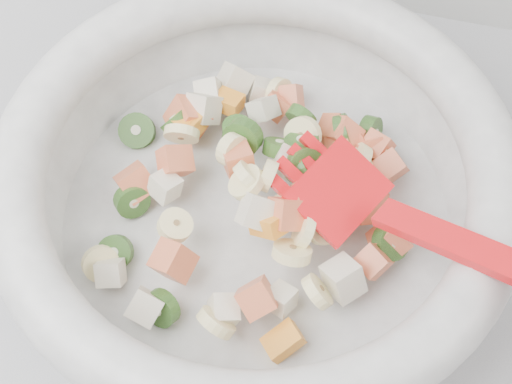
# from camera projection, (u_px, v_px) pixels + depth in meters

# --- Properties ---
(mixing_bowl) EXTENTS (0.43, 0.35, 0.14)m
(mixing_bowl) POSITION_uv_depth(u_px,v_px,m) (257.00, 186.00, 0.53)
(mixing_bowl) COLOR white
(mixing_bowl) RESTS_ON counter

